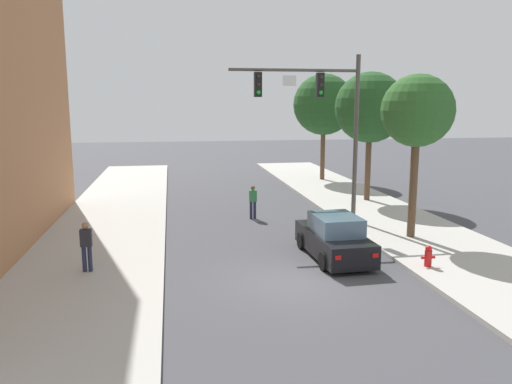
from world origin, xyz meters
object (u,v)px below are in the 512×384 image
traffic_signal_mast (322,108)px  street_tree_second (370,108)px  street_tree_third (324,105)px  car_lead_black (334,239)px  fire_hydrant (428,256)px  street_tree_nearest (417,112)px  pedestrian_sidewalk_left_walker (86,244)px  pedestrian_crossing_road (253,200)px

traffic_signal_mast → street_tree_second: traffic_signal_mast is taller
street_tree_third → car_lead_black: bearing=-105.7°
fire_hydrant → street_tree_second: (2.49, 11.57, 4.78)m
car_lead_black → street_tree_nearest: street_tree_nearest is taller
pedestrian_sidewalk_left_walker → fire_hydrant: (11.16, -1.36, -0.56)m
traffic_signal_mast → pedestrian_crossing_road: 5.52m
pedestrian_sidewalk_left_walker → street_tree_nearest: bearing=10.7°
pedestrian_sidewalk_left_walker → fire_hydrant: bearing=-7.0°
street_tree_second → pedestrian_sidewalk_left_walker: bearing=-143.2°
traffic_signal_mast → fire_hydrant: traffic_signal_mast is taller
street_tree_second → fire_hydrant: bearing=-102.1°
traffic_signal_mast → car_lead_black: size_ratio=1.75×
traffic_signal_mast → street_tree_third: size_ratio=1.01×
traffic_signal_mast → street_tree_nearest: bearing=-45.8°
car_lead_black → pedestrian_crossing_road: size_ratio=2.62×
street_tree_third → pedestrian_sidewalk_left_walker: bearing=-126.5°
traffic_signal_mast → car_lead_black: 6.74m
fire_hydrant → street_tree_nearest: bearing=71.6°
car_lead_black → street_tree_nearest: bearing=25.0°
street_tree_second → street_tree_nearest: bearing=-99.1°
street_tree_nearest → street_tree_second: (1.26, 7.88, 0.09)m
fire_hydrant → street_tree_nearest: (1.23, 3.69, 4.69)m
pedestrian_sidewalk_left_walker → car_lead_black: bearing=3.5°
street_tree_nearest → street_tree_third: (1.08, 15.83, 0.23)m
car_lead_black → traffic_signal_mast: bearing=79.3°
pedestrian_crossing_road → car_lead_black: bearing=-74.2°
street_tree_nearest → pedestrian_sidewalk_left_walker: bearing=-169.3°
pedestrian_sidewalk_left_walker → pedestrian_crossing_road: bearing=47.4°
street_tree_second → street_tree_third: size_ratio=0.95×
pedestrian_sidewalk_left_walker → street_tree_third: street_tree_third is taller
pedestrian_crossing_road → street_tree_second: street_tree_second is taller
street_tree_third → pedestrian_crossing_road: bearing=-122.0°
traffic_signal_mast → fire_hydrant: (1.74, -6.74, -4.80)m
car_lead_black → fire_hydrant: bearing=-35.3°
traffic_signal_mast → pedestrian_sidewalk_left_walker: size_ratio=4.57×
car_lead_black → pedestrian_sidewalk_left_walker: 8.52m
pedestrian_crossing_road → traffic_signal_mast: bearing=-32.9°
car_lead_black → pedestrian_crossing_road: bearing=105.8°
street_tree_third → fire_hydrant: bearing=-96.7°
pedestrian_sidewalk_left_walker → street_tree_second: bearing=36.8°
pedestrian_crossing_road → street_tree_second: bearing=23.2°
car_lead_black → street_tree_second: size_ratio=0.60×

